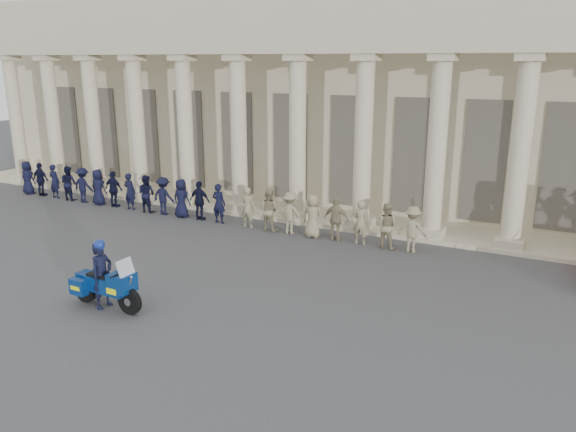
{
  "coord_description": "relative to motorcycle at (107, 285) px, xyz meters",
  "views": [
    {
      "loc": [
        7.96,
        -10.94,
        6.1
      ],
      "look_at": [
        0.65,
        3.4,
        1.6
      ],
      "focal_mm": 35.0,
      "sensor_mm": 36.0,
      "label": 1
    }
  ],
  "objects": [
    {
      "name": "motorcycle",
      "position": [
        0.0,
        0.0,
        0.0
      ],
      "size": [
        2.22,
        0.91,
        1.43
      ],
      "rotation": [
        0.0,
        0.0,
        -0.03
      ],
      "color": "black",
      "rests_on": "ground"
    },
    {
      "name": "officer_rank",
      "position": [
        -3.23,
        7.75,
        0.16
      ],
      "size": [
        19.1,
        0.59,
        1.55
      ],
      "color": "black",
      "rests_on": "ground"
    },
    {
      "name": "building",
      "position": [
        2.08,
        16.06,
        3.91
      ],
      "size": [
        40.0,
        12.5,
        9.0
      ],
      "color": "#C4B593",
      "rests_on": "ground"
    },
    {
      "name": "rider",
      "position": [
        -0.12,
        0.0,
        0.28
      ],
      "size": [
        0.43,
        0.64,
        1.81
      ],
      "rotation": [
        0.0,
        0.0,
        1.54
      ],
      "color": "black",
      "rests_on": "ground"
    },
    {
      "name": "ground",
      "position": [
        2.08,
        1.32,
        -0.62
      ],
      "size": [
        90.0,
        90.0,
        0.0
      ],
      "primitive_type": "plane",
      "color": "#3F3F41",
      "rests_on": "ground"
    }
  ]
}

